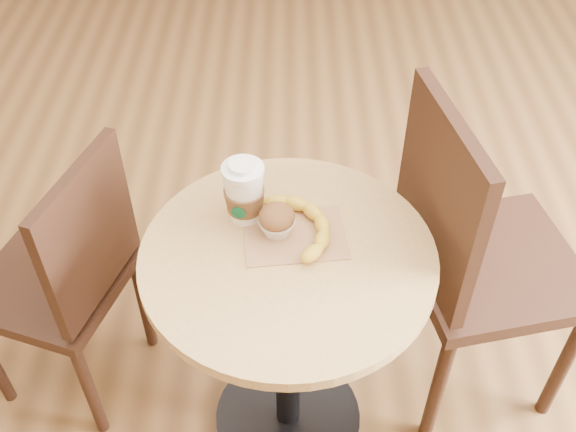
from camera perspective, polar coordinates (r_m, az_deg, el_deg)
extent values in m
plane|color=brown|center=(2.16, -1.38, -17.12)|extent=(7.00, 7.00, 0.00)
cylinder|color=black|center=(2.15, 0.00, -16.59)|extent=(0.44, 0.44, 0.02)
cylinder|color=black|center=(1.85, 0.00, -11.07)|extent=(0.07, 0.07, 0.72)
cylinder|color=tan|center=(1.56, 0.00, -3.52)|extent=(0.69, 0.69, 0.03)
cube|color=black|center=(2.02, -19.37, -5.25)|extent=(0.49, 0.49, 0.04)
cylinder|color=black|center=(2.34, -19.33, -4.82)|extent=(0.03, 0.03, 0.44)
cylinder|color=black|center=(2.19, -12.17, -7.05)|extent=(0.03, 0.03, 0.44)
cylinder|color=black|center=(2.04, -16.50, -13.81)|extent=(0.03, 0.03, 0.44)
cube|color=black|center=(1.76, -16.53, -1.59)|extent=(0.14, 0.36, 0.41)
cube|color=black|center=(1.94, 16.94, -3.93)|extent=(0.54, 0.54, 0.05)
cylinder|color=black|center=(2.12, 22.38, -11.37)|extent=(0.04, 0.04, 0.51)
cylinder|color=black|center=(2.31, 17.99, -3.90)|extent=(0.04, 0.04, 0.51)
cylinder|color=black|center=(1.97, 12.59, -13.93)|extent=(0.04, 0.04, 0.51)
cylinder|color=black|center=(2.17, 8.96, -5.62)|extent=(0.04, 0.04, 0.51)
cube|color=black|center=(1.66, 12.67, 1.38)|extent=(0.12, 0.43, 0.47)
cube|color=#AB7952|center=(1.59, 0.57, -1.64)|extent=(0.26, 0.21, 0.00)
cylinder|color=white|center=(1.54, -3.86, 3.93)|extent=(0.10, 0.10, 0.01)
cylinder|color=white|center=(1.53, -3.88, 4.27)|extent=(0.06, 0.06, 0.01)
cylinder|color=#074C2B|center=(1.57, -4.23, 0.27)|extent=(0.03, 0.01, 0.03)
ellipsoid|color=brown|center=(1.56, -0.97, -0.07)|extent=(0.09, 0.09, 0.06)
ellipsoid|color=beige|center=(1.55, -0.97, 0.40)|extent=(0.03, 0.03, 0.02)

